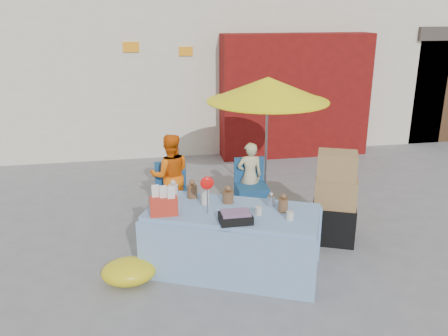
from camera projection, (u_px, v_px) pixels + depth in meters
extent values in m
plane|color=slate|center=(235.00, 254.00, 6.26)|extent=(80.00, 80.00, 0.00)
cube|color=silver|center=(179.00, 43.00, 12.07)|extent=(12.00, 5.00, 4.50)
cube|color=maroon|center=(295.00, 96.00, 10.14)|extent=(3.20, 0.60, 2.60)
cube|color=#4C331E|center=(427.00, 83.00, 12.61)|extent=(2.60, 3.00, 2.40)
cube|color=#3F3833|center=(435.00, 30.00, 12.18)|extent=(2.80, 3.20, 0.30)
cube|color=orange|center=(131.00, 47.00, 9.48)|extent=(0.32, 0.04, 0.20)
cube|color=orange|center=(186.00, 51.00, 9.70)|extent=(0.28, 0.04, 0.18)
cube|color=#89AEDC|center=(232.00, 240.00, 5.76)|extent=(2.22, 1.66, 0.80)
cube|color=#89AEDC|center=(223.00, 261.00, 5.34)|extent=(1.90, 0.89, 0.75)
cube|color=#89AEDC|center=(240.00, 226.00, 6.20)|extent=(1.90, 0.89, 0.75)
cylinder|color=silver|center=(173.00, 192.00, 5.93)|extent=(0.15, 0.15, 0.19)
cylinder|color=brown|center=(192.00, 191.00, 5.99)|extent=(0.17, 0.17, 0.17)
cylinder|color=silver|center=(205.00, 195.00, 5.78)|extent=(0.14, 0.14, 0.23)
cylinder|color=brown|center=(228.00, 197.00, 5.83)|extent=(0.18, 0.18, 0.15)
cylinder|color=#B2B2B7|center=(271.00, 201.00, 5.74)|extent=(0.13, 0.13, 0.13)
cylinder|color=brown|center=(283.00, 205.00, 5.58)|extent=(0.15, 0.15, 0.16)
cylinder|color=silver|center=(258.00, 211.00, 5.50)|extent=(0.11, 0.11, 0.10)
cylinder|color=silver|center=(290.00, 216.00, 5.37)|extent=(0.11, 0.11, 0.10)
sphere|color=brown|center=(160.00, 201.00, 5.71)|extent=(0.16, 0.16, 0.16)
ellipsoid|color=red|center=(207.00, 183.00, 5.43)|extent=(0.17, 0.12, 0.16)
cube|color=red|center=(164.00, 206.00, 5.48)|extent=(0.35, 0.27, 0.21)
cube|color=black|center=(236.00, 218.00, 5.30)|extent=(0.44, 0.38, 0.10)
cube|color=navy|center=(172.00, 205.00, 7.26)|extent=(0.49, 0.47, 0.45)
cube|color=navy|center=(170.00, 174.00, 7.33)|extent=(0.48, 0.05, 0.40)
cube|color=navy|center=(252.00, 199.00, 7.47)|extent=(0.49, 0.47, 0.45)
cube|color=navy|center=(249.00, 169.00, 7.54)|extent=(0.48, 0.05, 0.40)
imported|color=orange|center=(170.00, 175.00, 7.26)|extent=(0.64, 0.50, 1.30)
imported|color=beige|center=(250.00, 176.00, 7.51)|extent=(0.41, 0.27, 1.11)
cylinder|color=gray|center=(266.00, 146.00, 7.56)|extent=(0.04, 0.04, 2.00)
cone|color=#FFEF0D|center=(268.00, 89.00, 7.27)|extent=(1.90, 1.90, 0.38)
cylinder|color=#FFEF0D|center=(267.00, 101.00, 7.33)|extent=(1.90, 1.90, 0.02)
cube|color=black|center=(333.00, 223.00, 6.54)|extent=(0.72, 0.67, 0.53)
cube|color=tan|center=(336.00, 192.00, 6.39)|extent=(0.67, 0.61, 0.40)
cube|color=tan|center=(337.00, 165.00, 6.25)|extent=(0.62, 0.55, 0.36)
ellipsoid|color=yellow|center=(129.00, 271.00, 5.56)|extent=(0.64, 0.52, 0.29)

